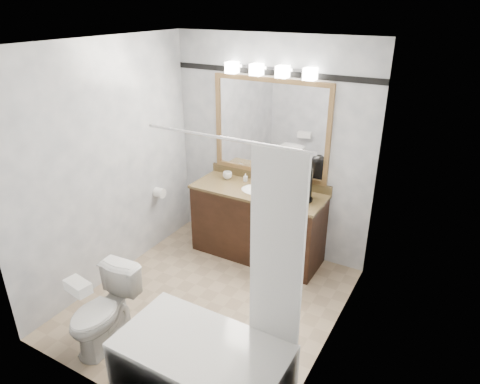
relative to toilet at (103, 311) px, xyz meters
name	(u,v)px	position (x,y,z in m)	size (l,w,h in m)	color
room	(207,189)	(0.50, 0.92, 0.91)	(2.42, 2.62, 2.52)	tan
vanity	(258,222)	(0.50, 1.94, 0.10)	(1.53, 0.58, 0.97)	black
mirror	(270,128)	(0.50, 2.20, 1.16)	(1.40, 0.04, 1.10)	#9B7446
vanity_light_bar	(270,70)	(0.50, 2.15, 1.79)	(1.02, 0.14, 0.12)	silver
accent_stripe	(272,73)	(0.50, 2.21, 1.76)	(2.40, 0.01, 0.06)	black
bathtub	(206,361)	(1.05, 0.02, -0.06)	(1.30, 0.75, 1.96)	white
tp_roll	(160,193)	(-0.64, 1.58, 0.36)	(0.12, 0.12, 0.11)	white
toilet	(103,311)	(0.00, 0.00, 0.00)	(0.38, 0.67, 0.69)	white
tissue_box	(78,287)	(0.00, -0.20, 0.39)	(0.22, 0.12, 0.09)	white
coffee_maker	(305,182)	(1.02, 2.00, 0.70)	(0.20, 0.24, 0.37)	black
cup_left	(227,175)	(0.02, 2.05, 0.55)	(0.11, 0.11, 0.09)	white
soap_bottle_a	(245,177)	(0.25, 2.09, 0.55)	(0.04, 0.04, 0.09)	white
soap_bottle_b	(285,185)	(0.74, 2.13, 0.55)	(0.06, 0.06, 0.08)	white
soap_bar	(265,186)	(0.53, 2.05, 0.52)	(0.08, 0.05, 0.03)	beige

